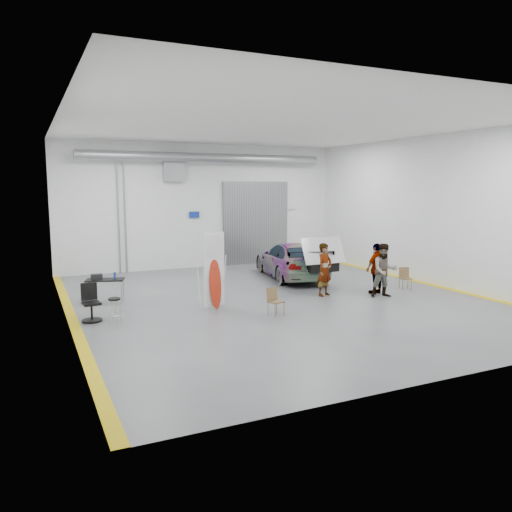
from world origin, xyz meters
name	(u,v)px	position (x,y,z in m)	size (l,w,h in m)	color
ground	(278,299)	(0.00, 0.00, 0.00)	(16.00, 16.00, 0.00)	#585A5F
room_shell	(258,183)	(0.24, 2.22, 4.08)	(14.02, 16.18, 6.01)	silver
sedan_car	(291,260)	(2.48, 3.55, 0.77)	(2.17, 5.32, 1.54)	silver
person_a	(325,270)	(1.82, -0.14, 0.97)	(0.70, 0.46, 1.93)	#7F6345
person_b	(384,270)	(3.65, -1.23, 0.97)	(0.95, 0.73, 1.94)	#45637F
person_c	(377,268)	(3.77, -0.65, 0.94)	(1.10, 0.45, 1.89)	brown
surfboard_display	(214,276)	(-2.53, -0.31, 1.07)	(0.74, 0.29, 2.65)	white
folding_chair_near	(276,307)	(-1.10, -1.94, 0.27)	(0.49, 0.51, 0.87)	brown
folding_chair_far	(405,283)	(5.27, -0.51, 0.26)	(0.51, 0.54, 0.84)	brown
shop_stool	(115,310)	(-5.74, -0.66, 0.36)	(0.37, 0.37, 0.73)	black
work_table	(103,279)	(-5.66, 2.19, 0.80)	(1.40, 0.98, 1.03)	gray
office_chair	(91,305)	(-6.34, -0.20, 0.49)	(0.59, 0.59, 1.11)	black
trunk_lid	(321,248)	(2.48, 1.14, 1.56)	(1.80, 1.09, 0.04)	silver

